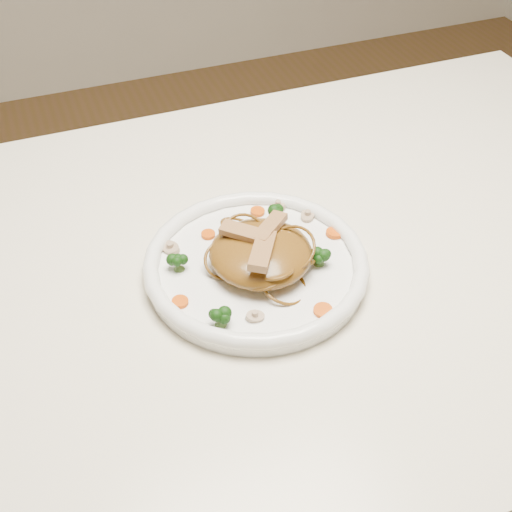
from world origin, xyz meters
name	(u,v)px	position (x,y,z in m)	size (l,w,h in m)	color
table	(299,300)	(0.00, 0.00, 0.65)	(1.20, 0.80, 0.75)	#F1E4CD
plate	(256,269)	(-0.07, -0.03, 0.76)	(0.28, 0.28, 0.02)	white
noodle_mound	(261,253)	(-0.07, -0.03, 0.79)	(0.13, 0.13, 0.04)	brown
chicken_a	(270,228)	(-0.05, -0.01, 0.81)	(0.06, 0.02, 0.01)	tan
chicken_b	(245,233)	(-0.08, -0.01, 0.81)	(0.06, 0.02, 0.01)	tan
chicken_c	(262,251)	(-0.08, -0.05, 0.81)	(0.07, 0.02, 0.01)	tan
broccoli_0	(279,212)	(-0.02, 0.04, 0.78)	(0.03, 0.03, 0.03)	#14370B
broccoli_1	(178,261)	(-0.17, 0.00, 0.78)	(0.02, 0.02, 0.03)	#14370B
broccoli_2	(220,315)	(-0.15, -0.10, 0.78)	(0.03, 0.03, 0.03)	#14370B
broccoli_3	(320,255)	(0.00, -0.05, 0.78)	(0.03, 0.03, 0.03)	#14370B
carrot_0	(258,212)	(-0.04, 0.07, 0.77)	(0.02, 0.02, 0.01)	#CC4707
carrot_1	(180,302)	(-0.18, -0.06, 0.77)	(0.02, 0.02, 0.01)	#CC4707
carrot_2	(334,233)	(0.04, -0.01, 0.77)	(0.02, 0.02, 0.01)	#CC4707
carrot_3	(208,235)	(-0.11, 0.05, 0.77)	(0.02, 0.02, 0.01)	#CC4707
carrot_4	(323,310)	(-0.03, -0.13, 0.77)	(0.02, 0.02, 0.01)	#CC4707
mushroom_0	(255,317)	(-0.11, -0.11, 0.77)	(0.02, 0.02, 0.01)	#C3AA92
mushroom_1	(308,216)	(0.02, 0.04, 0.77)	(0.03, 0.03, 0.01)	#C3AA92
mushroom_2	(170,248)	(-0.17, 0.04, 0.77)	(0.03, 0.03, 0.01)	#C3AA92
mushroom_3	(278,206)	(-0.01, 0.07, 0.77)	(0.02, 0.02, 0.01)	#C3AA92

